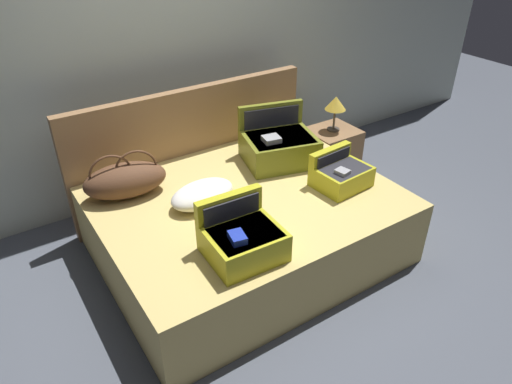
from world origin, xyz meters
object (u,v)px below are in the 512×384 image
(hard_case_medium, at_px, (242,239))
(nightstand, at_px, (331,153))
(hard_case_small, at_px, (341,174))
(duffel_bag, at_px, (125,180))
(pillow_center_head, at_px, (202,194))
(table_lamp, at_px, (336,104))
(bed, at_px, (247,225))
(hard_case_large, at_px, (279,146))

(hard_case_medium, relative_size, nightstand, 0.94)
(hard_case_small, bearing_deg, duffel_bag, 146.94)
(hard_case_medium, height_order, pillow_center_head, hard_case_medium)
(pillow_center_head, bearing_deg, duffel_bag, 135.66)
(pillow_center_head, height_order, nightstand, pillow_center_head)
(duffel_bag, relative_size, table_lamp, 1.89)
(hard_case_small, relative_size, pillow_center_head, 0.85)
(nightstand, relative_size, table_lamp, 1.44)
(bed, relative_size, table_lamp, 6.27)
(pillow_center_head, bearing_deg, table_lamp, 16.16)
(hard_case_small, xyz_separation_m, duffel_bag, (-1.35, 0.73, 0.03))
(hard_case_medium, height_order, hard_case_small, hard_case_medium)
(nightstand, distance_m, table_lamp, 0.48)
(bed, xyz_separation_m, duffel_bag, (-0.70, 0.48, 0.37))
(duffel_bag, bearing_deg, hard_case_medium, -71.39)
(bed, height_order, pillow_center_head, pillow_center_head)
(duffel_bag, bearing_deg, pillow_center_head, -44.34)
(hard_case_large, relative_size, duffel_bag, 1.03)
(hard_case_large, relative_size, nightstand, 1.36)
(table_lamp, bearing_deg, hard_case_medium, -146.97)
(hard_case_large, bearing_deg, bed, -133.73)
(bed, bearing_deg, duffel_bag, 145.38)
(hard_case_medium, xyz_separation_m, table_lamp, (1.66, 1.08, 0.11))
(duffel_bag, relative_size, nightstand, 1.31)
(hard_case_small, xyz_separation_m, table_lamp, (0.65, 0.81, 0.13))
(hard_case_large, bearing_deg, hard_case_small, -59.59)
(pillow_center_head, height_order, table_lamp, table_lamp)
(pillow_center_head, xyz_separation_m, nightstand, (1.60, 0.46, -0.34))
(bed, distance_m, nightstand, 1.41)
(pillow_center_head, bearing_deg, nightstand, 16.16)
(hard_case_small, distance_m, table_lamp, 1.04)
(hard_case_medium, distance_m, hard_case_small, 1.05)
(duffel_bag, bearing_deg, hard_case_small, -28.46)
(bed, relative_size, hard_case_medium, 4.62)
(hard_case_medium, xyz_separation_m, pillow_center_head, (0.06, 0.61, -0.04))
(duffel_bag, xyz_separation_m, table_lamp, (2.00, 0.07, 0.10))
(duffel_bag, bearing_deg, table_lamp, 2.14)
(nightstand, bearing_deg, hard_case_large, -162.75)
(bed, height_order, hard_case_small, hard_case_small)
(nightstand, bearing_deg, hard_case_small, -128.73)
(hard_case_small, relative_size, duffel_bag, 0.65)
(nightstand, bearing_deg, bed, -156.87)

